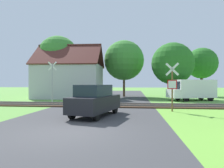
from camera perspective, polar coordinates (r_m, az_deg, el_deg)
ground_plane at (r=7.95m, az=-11.97°, el=-13.37°), size 160.00×160.00×0.00m
road_asphalt at (r=9.83m, az=-8.21°, el=-10.72°), size 7.96×80.00×0.01m
rail_track at (r=16.46m, az=-2.13°, el=-6.09°), size 60.00×2.60×0.22m
stop_sign_near at (r=13.69m, az=16.83°, el=-0.14°), size 0.87×0.22×3.23m
crossing_sign_far at (r=19.82m, az=-16.72°, el=1.34°), size 0.88×0.14×3.94m
house at (r=26.29m, az=-11.96°, el=1.10°), size 8.42×7.00×6.90m
tree_center at (r=28.07m, az=3.45°, el=6.74°), size 5.54×5.54×7.83m
tree_right at (r=25.50m, az=16.91°, el=5.60°), size 5.10×5.10×6.81m
tree_far at (r=31.65m, az=24.24°, el=5.41°), size 4.42×4.42×6.97m
tree_left at (r=28.63m, az=-15.10°, el=7.58°), size 5.58×5.58×8.34m
mail_truck at (r=22.95m, az=22.00°, el=-1.36°), size 5.23×3.31×2.24m
parked_car at (r=11.39m, az=-4.84°, el=-4.68°), size 2.56×4.28×1.78m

